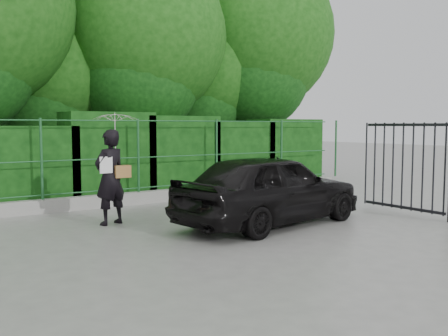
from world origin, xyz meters
TOP-DOWN VIEW (x-y plane):
  - ground at (0.00, 0.00)m, footprint 80.00×80.00m
  - kerb at (0.00, 4.50)m, footprint 14.00×0.25m
  - fence at (0.22, 4.50)m, footprint 14.13×0.06m
  - hedge at (-0.01, 5.50)m, footprint 14.20×1.20m
  - trees at (1.14, 7.74)m, footprint 17.10×6.15m
  - gate at (4.60, -0.72)m, footprint 0.22×2.33m
  - woman at (-1.05, 2.47)m, footprint 0.96×0.86m
  - car at (1.46, 0.69)m, footprint 4.35×2.28m

SIDE VIEW (x-z plane):
  - ground at x=0.00m, z-range 0.00..0.00m
  - kerb at x=0.00m, z-range 0.00..0.30m
  - car at x=1.46m, z-range 0.00..1.41m
  - hedge at x=-0.01m, z-range -0.07..2.20m
  - gate at x=4.60m, z-range 0.01..2.37m
  - fence at x=0.22m, z-range 0.30..2.10m
  - woman at x=-1.05m, z-range 0.27..2.47m
  - trees at x=1.14m, z-range 0.58..8.66m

